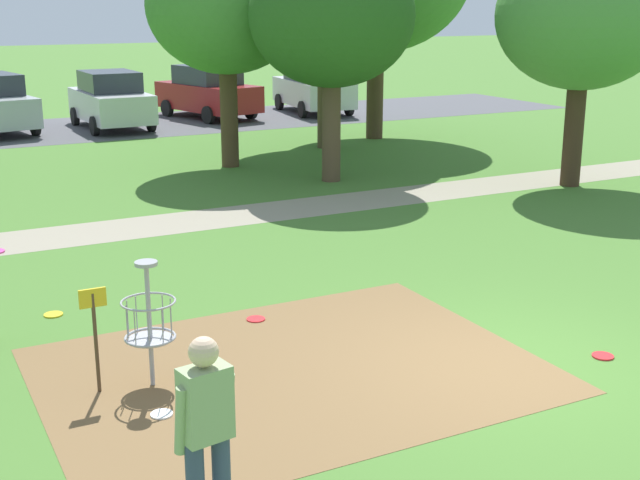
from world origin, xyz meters
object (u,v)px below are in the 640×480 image
frisbee_scattered_a (162,414)px  tree_far_right (583,16)px  frisbee_mid_grass (53,315)px  tree_far_center (332,17)px  parked_car_center_left (111,100)px  disc_golf_basket (143,320)px  frisbee_far_left (603,356)px  player_throwing (206,432)px  tree_mid_right (226,6)px  frisbee_by_tee (256,319)px  parked_car_rightmost (313,88)px  parked_car_center_right (208,92)px

frisbee_scattered_a → tree_far_right: 13.71m
frisbee_mid_grass → tree_far_right: size_ratio=0.05×
tree_far_center → parked_car_center_left: 11.34m
disc_golf_basket → frisbee_far_left: bearing=-19.0°
player_throwing → tree_mid_right: size_ratio=0.31×
frisbee_by_tee → frisbee_scattered_a: bearing=-133.2°
frisbee_by_tee → parked_car_rightmost: bearing=61.0°
tree_mid_right → tree_far_center: bearing=-62.9°
tree_far_center → parked_car_center_left: tree_far_center is taller
frisbee_mid_grass → frisbee_far_left: 6.94m
disc_golf_basket → parked_car_rightmost: parked_car_rightmost is taller
frisbee_mid_grass → frisbee_far_left: (5.42, -4.35, 0.00)m
frisbee_mid_grass → tree_mid_right: size_ratio=0.04×
frisbee_scattered_a → tree_far_right: tree_far_right is taller
parked_car_rightmost → tree_mid_right: bearing=-127.9°
parked_car_center_right → frisbee_scattered_a: bearing=-111.4°
tree_mid_right → tree_far_center: 3.09m
frisbee_scattered_a → parked_car_center_left: parked_car_center_left is taller
disc_golf_basket → parked_car_center_left: parked_car_center_left is taller
tree_far_right → frisbee_mid_grass: bearing=-165.3°
frisbee_scattered_a → parked_car_center_left: size_ratio=0.05×
frisbee_far_left → tree_mid_right: size_ratio=0.05×
frisbee_by_tee → tree_mid_right: tree_mid_right is taller
disc_golf_basket → frisbee_by_tee: size_ratio=5.72×
player_throwing → frisbee_mid_grass: (-0.11, 5.64, -0.96)m
disc_golf_basket → tree_mid_right: 13.09m
player_throwing → frisbee_mid_grass: bearing=91.1°
frisbee_mid_grass → tree_mid_right: tree_mid_right is taller
tree_mid_right → tree_far_right: 8.21m
player_throwing → frisbee_far_left: (5.31, 1.29, -0.96)m
frisbee_far_left → tree_far_center: (1.98, 10.40, 3.65)m
player_throwing → frisbee_by_tee: 4.88m
player_throwing → tree_far_right: 14.95m
disc_golf_basket → tree_mid_right: (5.50, 11.45, 3.13)m
frisbee_scattered_a → frisbee_far_left: bearing=-10.9°
disc_golf_basket → tree_far_right: size_ratio=0.26×
frisbee_by_tee → frisbee_scattered_a: (-1.88, -2.00, 0.00)m
frisbee_mid_grass → frisbee_scattered_a: same height
disc_golf_basket → frisbee_far_left: (4.93, -1.69, -0.74)m
tree_mid_right → parked_car_rightmost: tree_mid_right is taller
frisbee_far_left → parked_car_rightmost: bearing=71.4°
player_throwing → frisbee_mid_grass: player_throwing is taller
parked_car_center_right → parked_car_rightmost: 4.02m
frisbee_mid_grass → player_throwing: bearing=-88.9°
player_throwing → parked_car_rightmost: (12.63, 23.11, -0.05)m
disc_golf_basket → parked_car_center_right: parked_car_center_right is taller
player_throwing → frisbee_scattered_a: (0.31, 2.25, -0.96)m
tree_far_center → frisbee_mid_grass: bearing=-140.7°
frisbee_far_left → frisbee_scattered_a: (-5.00, 0.96, 0.00)m
player_throwing → parked_car_center_right: parked_car_center_right is taller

